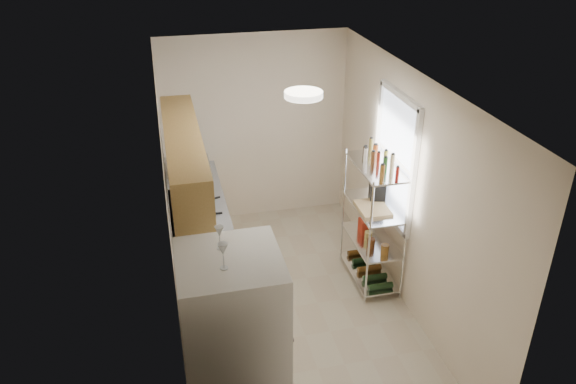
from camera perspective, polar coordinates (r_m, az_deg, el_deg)
name	(u,v)px	position (r m, az deg, el deg)	size (l,w,h in m)	color
room	(294,206)	(5.72, 0.66, -1.41)	(2.52, 4.42, 2.62)	#B8AD95
counter_run	(205,262)	(6.42, -8.39, -7.09)	(0.63, 3.51, 0.90)	#AE884A
upper_cabinets	(185,167)	(5.45, -10.41, 2.56)	(0.33, 2.20, 0.72)	#AE884A
range_hood	(188,171)	(6.35, -10.12, 2.14)	(0.50, 0.60, 0.12)	#B7BABC
window	(395,158)	(6.28, 10.82, 3.38)	(0.06, 1.00, 1.46)	white
bakers_rack	(375,198)	(6.35, 8.84, -0.63)	(0.45, 0.90, 1.73)	silver
ceiling_dome	(304,94)	(4.95, 1.59, 9.88)	(0.34, 0.34, 0.06)	white
refrigerator	(234,356)	(4.57, -5.46, -16.26)	(0.75, 0.75, 1.83)	silver
wine_glass_a	(220,238)	(4.06, -6.96, -4.63)	(0.07, 0.07, 0.19)	silver
wine_glass_b	(223,256)	(3.85, -6.59, -6.49)	(0.07, 0.07, 0.20)	silver
rice_cooker	(201,215)	(6.21, -8.79, -2.34)	(0.28, 0.28, 0.22)	white
frying_pan_large	(195,216)	(6.39, -9.46, -2.38)	(0.28, 0.28, 0.05)	black
frying_pan_small	(198,203)	(6.65, -9.15, -1.07)	(0.22, 0.22, 0.05)	black
cutting_board	(373,208)	(6.31, 8.62, -1.62)	(0.33, 0.42, 0.03)	tan
espresso_machine	(378,187)	(6.48, 9.08, 0.52)	(0.17, 0.26, 0.30)	black
storage_bag	(364,226)	(6.70, 7.75, -3.45)	(0.11, 0.15, 0.17)	#A92814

